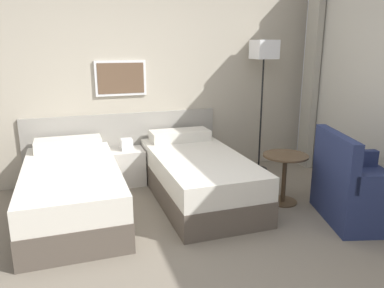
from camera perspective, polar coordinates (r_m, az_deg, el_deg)
name	(u,v)px	position (r m, az deg, el deg)	size (l,w,h in m)	color
ground_plane	(195,261)	(3.25, 0.47, -17.40)	(16.00, 16.00, 0.00)	slate
wall_headboard	(137,79)	(4.95, -8.37, 9.76)	(10.00, 0.10, 2.70)	#B7AD99
bed_near_door	(72,190)	(4.11, -17.79, -6.68)	(0.95, 1.91, 0.66)	brown
bed_near_window	(198,175)	(4.33, 0.87, -4.82)	(0.95, 1.91, 0.66)	brown
nightstand	(128,166)	(4.85, -9.76, -3.30)	(0.41, 0.37, 0.59)	beige
floor_lamp	(264,58)	(5.19, 10.89, 12.81)	(0.30, 0.30, 1.80)	black
side_table	(285,169)	(4.29, 13.94, -3.70)	(0.50, 0.50, 0.56)	brown
armchair	(359,192)	(4.16, 24.16, -6.76)	(0.95, 1.04, 0.91)	navy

